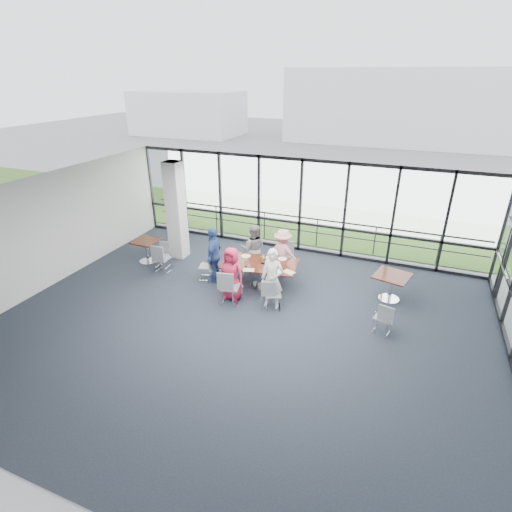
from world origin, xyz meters
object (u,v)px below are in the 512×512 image
at_px(chair_main_nr, 273,294).
at_px(diner_far_left, 253,249).
at_px(structural_column, 176,211).
at_px(diner_far_right, 283,253).
at_px(diner_near_right, 272,279).
at_px(chair_main_end, 206,266).
at_px(chair_spare_r, 383,318).
at_px(chair_spare_la, 162,258).
at_px(side_table_right, 392,279).
at_px(diner_end, 214,255).
at_px(chair_main_fl, 250,257).
at_px(main_table, 260,266).
at_px(chair_main_fr, 284,258).
at_px(side_table_left, 146,244).
at_px(chair_spare_lb, 162,256).
at_px(chair_main_nl, 230,287).
at_px(diner_near_left, 232,274).

bearing_deg(chair_main_nr, diner_far_left, 104.49).
distance_m(structural_column, diner_far_right, 3.78).
xyz_separation_m(diner_near_right, chair_main_nr, (0.06, -0.08, -0.41)).
bearing_deg(chair_main_end, chair_spare_r, 64.09).
distance_m(chair_spare_la, chair_spare_r, 6.74).
distance_m(structural_column, side_table_right, 6.96).
distance_m(side_table_right, diner_end, 5.03).
relative_size(diner_end, chair_spare_la, 1.83).
bearing_deg(diner_near_right, chair_main_fl, 126.30).
bearing_deg(chair_main_nr, chair_spare_la, 148.32).
xyz_separation_m(main_table, diner_far_left, (-0.53, 0.80, 0.14)).
bearing_deg(chair_main_end, structural_column, -141.19).
bearing_deg(side_table_right, chair_main_fr, 171.54).
xyz_separation_m(main_table, side_table_left, (-4.03, 0.16, -0.02)).
height_order(chair_spare_lb, chair_spare_r, chair_spare_r).
height_order(diner_far_right, chair_main_nr, diner_far_right).
distance_m(chair_main_end, chair_spare_r, 5.28).
bearing_deg(chair_main_nl, side_table_right, 12.77).
bearing_deg(diner_far_right, diner_end, 33.86).
xyz_separation_m(side_table_right, diner_far_right, (-3.20, 0.27, 0.11)).
distance_m(side_table_left, side_table_right, 7.62).
bearing_deg(side_table_right, diner_far_left, 177.73).
bearing_deg(chair_main_fr, chair_spare_r, 144.87).
xyz_separation_m(structural_column, diner_near_left, (2.84, -1.86, -0.85)).
xyz_separation_m(diner_end, chair_spare_la, (-1.77, -0.11, -0.38)).
relative_size(side_table_left, chair_spare_lb, 1.00).
xyz_separation_m(main_table, chair_spare_la, (-3.15, -0.27, -0.18)).
bearing_deg(diner_near_left, diner_far_left, 97.93).
distance_m(diner_near_right, chair_main_nl, 1.18).
relative_size(side_table_right, chair_spare_r, 1.32).
distance_m(diner_near_right, chair_spare_lb, 4.17).
bearing_deg(diner_near_left, diner_near_right, 6.05).
relative_size(diner_end, chair_main_fr, 1.76).
bearing_deg(chair_main_fr, chair_spare_lb, 15.01).
bearing_deg(chair_spare_lb, diner_near_left, 156.51).
bearing_deg(chair_main_nr, diner_far_right, 79.99).
height_order(structural_column, chair_spare_lb, structural_column).
relative_size(main_table, side_table_right, 2.11).
height_order(side_table_left, chair_main_fr, chair_main_fr).
height_order(chair_main_nr, chair_spare_la, chair_spare_la).
distance_m(diner_near_left, chair_main_nl, 0.37).
xyz_separation_m(main_table, diner_near_right, (0.70, -0.89, 0.18)).
height_order(chair_main_nl, chair_main_fr, chair_main_fr).
xyz_separation_m(diner_near_left, diner_far_left, (-0.07, 1.70, 0.03)).
height_order(diner_near_right, chair_main_end, diner_near_right).
relative_size(diner_end, chair_main_nl, 1.77).
bearing_deg(chair_spare_la, chair_spare_r, -6.28).
bearing_deg(side_table_left, chair_spare_r, -8.70).
bearing_deg(chair_main_fl, chair_spare_la, 25.79).
bearing_deg(side_table_left, chair_main_nr, -13.32).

